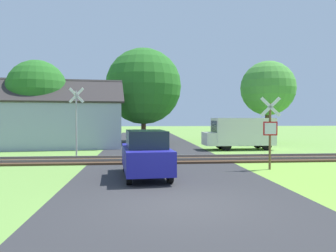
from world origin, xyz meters
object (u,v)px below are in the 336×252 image
(stop_sign_near, at_px, (270,129))
(crossing_sign_far, at_px, (76,118))
(tree_far, at_px, (268,88))
(mail_truck, at_px, (240,132))
(tree_left, at_px, (37,90))
(house, at_px, (64,123))
(tree_center, at_px, (143,86))
(parked_car, at_px, (146,154))

(stop_sign_near, bearing_deg, crossing_sign_far, -18.33)
(tree_far, bearing_deg, stop_sign_near, -111.77)
(crossing_sign_far, distance_m, mail_truck, 11.41)
(crossing_sign_far, distance_m, tree_far, 18.04)
(tree_left, xyz_separation_m, mail_truck, (14.73, -2.61, -3.08))
(mail_truck, bearing_deg, tree_far, -38.42)
(stop_sign_near, height_order, tree_far, tree_far)
(stop_sign_near, distance_m, crossing_sign_far, 10.41)
(house, height_order, tree_left, tree_left)
(stop_sign_near, height_order, tree_center, tree_center)
(house, bearing_deg, crossing_sign_far, -78.35)
(stop_sign_near, distance_m, mail_truck, 9.03)
(parked_car, bearing_deg, house, 109.82)
(mail_truck, bearing_deg, house, 76.42)
(tree_center, relative_size, mail_truck, 1.75)
(crossing_sign_far, xyz_separation_m, mail_truck, (10.66, 3.94, -1.02))
(stop_sign_near, relative_size, parked_car, 0.77)
(house, height_order, parked_car, house)
(crossing_sign_far, relative_size, tree_left, 0.60)
(stop_sign_near, bearing_deg, mail_truck, -89.62)
(tree_left, relative_size, parked_car, 1.59)
(stop_sign_near, height_order, tree_left, tree_left)
(mail_truck, distance_m, parked_car, 12.32)
(tree_center, bearing_deg, stop_sign_near, -72.58)
(crossing_sign_far, relative_size, parked_car, 0.96)
(tree_far, xyz_separation_m, tree_left, (-19.06, -3.15, -0.57))
(house, distance_m, tree_left, 3.10)
(tree_center, bearing_deg, house, -140.81)
(house, bearing_deg, tree_far, 3.59)
(tree_center, bearing_deg, parked_car, -90.67)
(stop_sign_near, bearing_deg, tree_center, -62.51)
(stop_sign_near, relative_size, tree_left, 0.48)
(stop_sign_near, height_order, house, house)
(stop_sign_near, distance_m, house, 16.23)
(house, bearing_deg, tree_center, 32.85)
(mail_truck, bearing_deg, parked_car, 144.26)
(house, relative_size, tree_center, 1.08)
(stop_sign_near, distance_m, tree_center, 17.73)
(tree_center, height_order, tree_left, tree_center)
(crossing_sign_far, distance_m, tree_center, 12.64)
(stop_sign_near, relative_size, house, 0.34)
(tree_far, bearing_deg, crossing_sign_far, -147.11)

